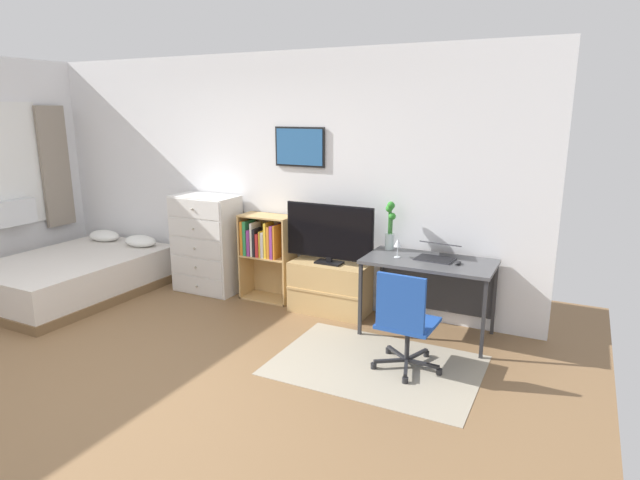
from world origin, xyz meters
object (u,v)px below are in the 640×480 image
object	(u,v)px
tv_stand	(330,287)
laptop	(437,252)
office_chair	(405,319)
bamboo_vase	(390,223)
wine_glass	(398,244)
bookshelf	(265,249)
television	(329,234)
desk	(431,271)
bed	(75,275)
dresser	(207,244)
computer_mouse	(458,263)

from	to	relation	value
tv_stand	laptop	size ratio (longest dim) A/B	2.06
office_chair	laptop	distance (m)	0.99
bamboo_vase	wine_glass	size ratio (longest dim) A/B	2.70
tv_stand	office_chair	distance (m)	1.47
bookshelf	television	distance (m)	0.87
desk	wine_glass	size ratio (longest dim) A/B	6.63
bed	bookshelf	size ratio (longest dim) A/B	2.10
television	bamboo_vase	distance (m)	0.64
dresser	television	size ratio (longest dim) A/B	1.17
dresser	bookshelf	distance (m)	0.77
television	office_chair	bearing A→B (deg)	-39.52
dresser	bamboo_vase	bearing A→B (deg)	2.79
bookshelf	desk	xyz separation A→B (m)	(1.90, -0.08, 0.02)
bed	computer_mouse	world-z (taller)	computer_mouse
office_chair	tv_stand	bearing A→B (deg)	142.26
bookshelf	television	world-z (taller)	television
bed	desk	distance (m)	4.07
bed	tv_stand	size ratio (longest dim) A/B	2.47
bamboo_vase	bookshelf	bearing A→B (deg)	-178.11
bed	desk	world-z (taller)	desk
bookshelf	computer_mouse	xyz separation A→B (m)	(2.17, -0.19, 0.17)
bookshelf	wine_glass	bearing A→B (deg)	-7.47
tv_stand	bamboo_vase	size ratio (longest dim) A/B	1.70
dresser	television	distance (m)	1.62
office_chair	computer_mouse	xyz separation A→B (m)	(0.23, 0.79, 0.30)
wine_glass	bookshelf	bearing A→B (deg)	172.53
office_chair	bookshelf	bearing A→B (deg)	155.50
computer_mouse	wine_glass	distance (m)	0.57
wine_glass	dresser	bearing A→B (deg)	176.38
bed	wine_glass	distance (m)	3.80
desk	wine_glass	world-z (taller)	wine_glass
bamboo_vase	desk	bearing A→B (deg)	-15.75
bed	office_chair	xyz separation A→B (m)	(4.02, -0.13, 0.23)
bed	tv_stand	bearing A→B (deg)	16.13
desk	laptop	size ratio (longest dim) A/B	2.99
tv_stand	laptop	bearing A→B (deg)	-0.67
bed	tv_stand	distance (m)	3.02
desk	office_chair	size ratio (longest dim) A/B	1.39
bed	bamboo_vase	world-z (taller)	bamboo_vase
office_chair	television	bearing A→B (deg)	142.94
bed	bookshelf	xyz separation A→B (m)	(2.08, 0.85, 0.36)
computer_mouse	desk	bearing A→B (deg)	157.73
tv_stand	computer_mouse	size ratio (longest dim) A/B	7.93
television	desk	world-z (taller)	television
computer_mouse	office_chair	bearing A→B (deg)	-106.32
dresser	tv_stand	distance (m)	1.62
television	bamboo_vase	bearing A→B (deg)	10.61
office_chair	wine_glass	world-z (taller)	wine_glass
office_chair	bamboo_vase	xyz separation A→B (m)	(-0.50, 1.03, 0.55)
desk	office_chair	world-z (taller)	office_chair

